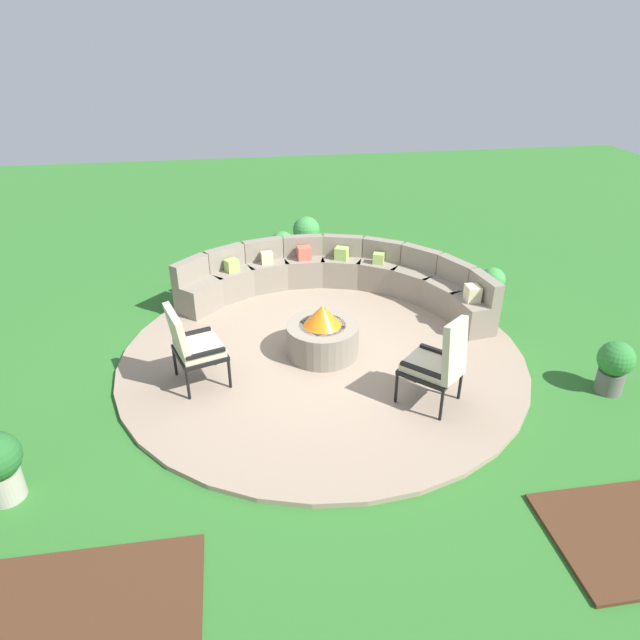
% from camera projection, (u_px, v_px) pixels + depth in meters
% --- Properties ---
extents(ground_plane, '(24.00, 24.00, 0.00)m').
position_uv_depth(ground_plane, '(322.00, 357.00, 7.58)').
color(ground_plane, '#2D6B28').
extents(patio_circle, '(5.28, 5.28, 0.06)m').
position_uv_depth(patio_circle, '(322.00, 355.00, 7.56)').
color(patio_circle, gray).
rests_on(patio_circle, ground_plane).
extents(mulch_bed_left, '(1.77, 1.17, 0.04)m').
position_uv_depth(mulch_bed_left, '(85.00, 611.00, 4.34)').
color(mulch_bed_left, '#472B19').
rests_on(mulch_bed_left, ground_plane).
extents(fire_pit, '(0.94, 0.94, 0.71)m').
position_uv_depth(fire_pit, '(322.00, 335.00, 7.42)').
color(fire_pit, gray).
rests_on(fire_pit, patio_circle).
extents(curved_stone_bench, '(4.47, 2.47, 0.78)m').
position_uv_depth(curved_stone_bench, '(338.00, 279.00, 8.89)').
color(curved_stone_bench, gray).
rests_on(curved_stone_bench, patio_circle).
extents(lounge_chair_front_left, '(0.73, 0.75, 1.03)m').
position_uv_depth(lounge_chair_front_left, '(192.00, 344.00, 6.69)').
color(lounge_chair_front_left, black).
rests_on(lounge_chair_front_left, patio_circle).
extents(lounge_chair_front_right, '(0.80, 0.84, 1.13)m').
position_uv_depth(lounge_chair_front_right, '(439.00, 362.00, 6.32)').
color(lounge_chair_front_right, black).
rests_on(lounge_chair_front_right, patio_circle).
extents(potted_plant_0, '(0.42, 0.42, 0.60)m').
position_uv_depth(potted_plant_0, '(282.00, 246.00, 10.26)').
color(potted_plant_0, '#605B56').
rests_on(potted_plant_0, ground_plane).
extents(potted_plant_1, '(0.49, 0.49, 0.75)m').
position_uv_depth(potted_plant_1, '(306.00, 235.00, 10.54)').
color(potted_plant_1, '#605B56').
rests_on(potted_plant_1, ground_plane).
extents(potted_plant_2, '(0.42, 0.42, 0.67)m').
position_uv_depth(potted_plant_2, '(614.00, 365.00, 6.72)').
color(potted_plant_2, '#605B56').
rests_on(potted_plant_2, ground_plane).
extents(potted_plant_4, '(0.38, 0.38, 0.58)m').
position_uv_depth(potted_plant_4, '(492.00, 284.00, 8.85)').
color(potted_plant_4, '#A89E8E').
rests_on(potted_plant_4, ground_plane).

